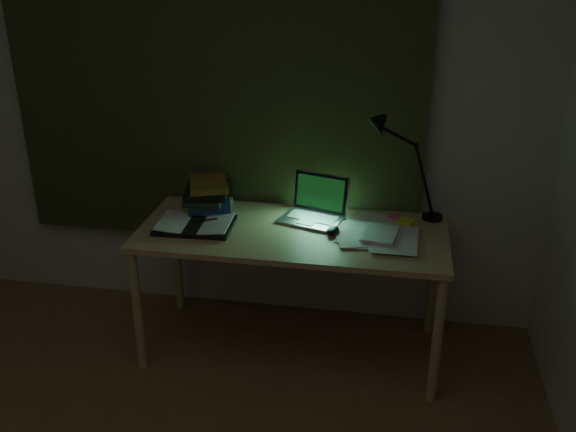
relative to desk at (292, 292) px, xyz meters
name	(u,v)px	position (x,y,z in m)	size (l,w,h in m)	color
wall_back	(216,95)	(-0.48, 0.41, 0.90)	(3.50, 0.00, 2.50)	beige
curtain	(212,58)	(-0.48, 0.37, 1.10)	(2.20, 0.06, 2.00)	#31341A
desk	(292,292)	(0.00, 0.00, 0.00)	(1.51, 0.66, 0.69)	tan
laptop	(311,201)	(0.07, 0.13, 0.45)	(0.30, 0.34, 0.22)	#B2B2B7
open_textbook	(195,224)	(-0.48, -0.05, 0.36)	(0.37, 0.27, 0.03)	white
book_stack	(208,196)	(-0.48, 0.17, 0.43)	(0.21, 0.26, 0.17)	white
loose_papers	(369,232)	(0.37, 0.02, 0.36)	(0.35, 0.37, 0.02)	white
mouse	(333,231)	(0.20, 0.00, 0.36)	(0.06, 0.09, 0.03)	black
sticky_yellow	(406,221)	(0.55, 0.19, 0.35)	(0.08, 0.08, 0.02)	#F0FF35
sticky_pink	(396,218)	(0.50, 0.23, 0.35)	(0.08, 0.08, 0.02)	#F05D83
desk_lamp	(437,167)	(0.68, 0.26, 0.63)	(0.37, 0.29, 0.56)	black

